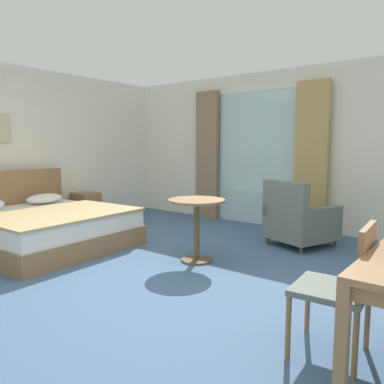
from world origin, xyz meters
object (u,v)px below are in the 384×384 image
at_px(nightstand, 86,208).
at_px(desk_chair, 344,283).
at_px(armchair_by_window, 299,221).
at_px(round_cafe_table, 197,216).
at_px(bed, 43,227).

relative_size(nightstand, desk_chair, 0.61).
bearing_deg(armchair_by_window, desk_chair, -62.42).
xyz_separation_m(nightstand, round_cafe_table, (2.89, -0.57, 0.28)).
bearing_deg(bed, desk_chair, -4.61).
bearing_deg(round_cafe_table, bed, -160.17).
xyz_separation_m(bed, nightstand, (-0.83, 1.32, 0.00)).
relative_size(nightstand, armchair_by_window, 0.55).
relative_size(bed, nightstand, 3.82).
height_order(nightstand, desk_chair, desk_chair).
distance_m(bed, nightstand, 1.56).
bearing_deg(nightstand, desk_chair, -18.65).
distance_m(bed, armchair_by_window, 3.49).
relative_size(armchair_by_window, round_cafe_table, 1.33).
xyz_separation_m(bed, armchair_by_window, (2.75, 2.14, 0.08)).
bearing_deg(nightstand, armchair_by_window, 12.97).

